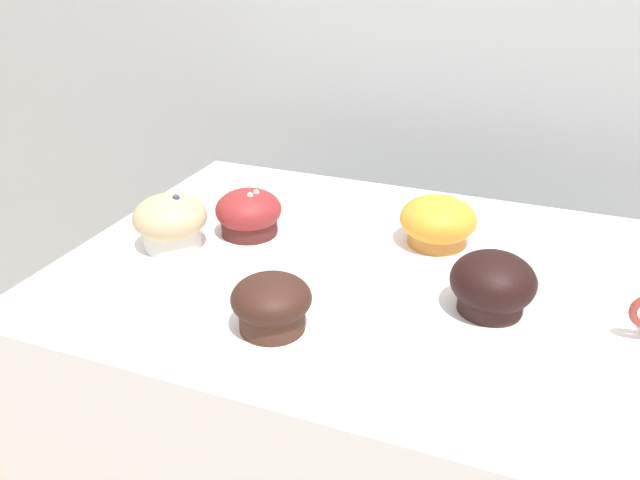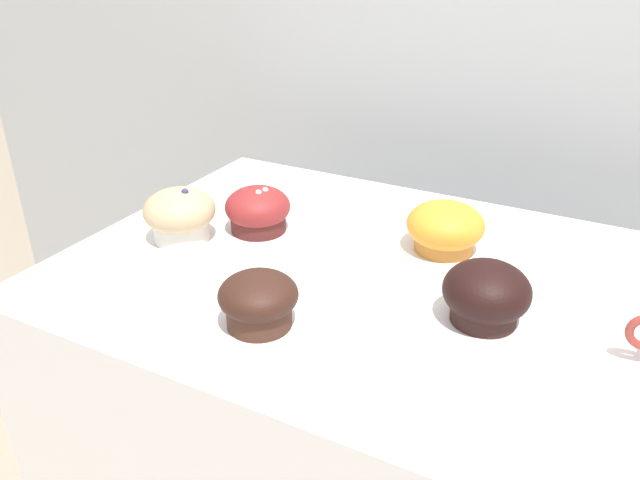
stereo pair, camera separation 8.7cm
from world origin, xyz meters
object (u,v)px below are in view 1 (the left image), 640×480
Objects in this scene: muffin_front_center at (249,213)px; muffin_front_left at (171,222)px; serving_plate at (590,264)px; muffin_back_left at (438,222)px; muffin_back_right at (492,285)px; muffin_front_right at (272,303)px.

muffin_front_center is 0.12m from muffin_front_left.
muffin_front_left reaches higher than serving_plate.
serving_plate is (0.51, 0.08, -0.03)m from muffin_front_center.
muffin_front_center reaches higher than serving_plate.
muffin_back_left is (0.29, 0.07, 0.00)m from muffin_front_center.
muffin_back_left is at bearing -177.87° from serving_plate.
muffin_front_left is at bearing -136.41° from muffin_front_center.
muffin_back_left reaches higher than serving_plate.
serving_plate is (0.60, 0.16, -0.04)m from muffin_front_left.
muffin_front_center is at bearing -165.81° from muffin_back_left.
muffin_front_center is 0.97× the size of muffin_back_right.
muffin_back_right is at bearing 29.49° from muffin_front_right.
muffin_front_center is 0.90× the size of muffin_back_left.
muffin_front_left reaches higher than muffin_back_left.
serving_plate is at bearing 8.99° from muffin_front_center.
muffin_back_right reaches higher than serving_plate.
muffin_front_center is 0.27m from muffin_front_right.
serving_plate is (0.36, 0.31, -0.03)m from muffin_front_right.
muffin_front_left is (-0.48, 0.01, 0.00)m from muffin_back_right.
muffin_front_left is at bearing -164.60° from serving_plate.
serving_plate is (0.22, 0.01, -0.03)m from muffin_back_left.
muffin_front_left reaches higher than muffin_front_right.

